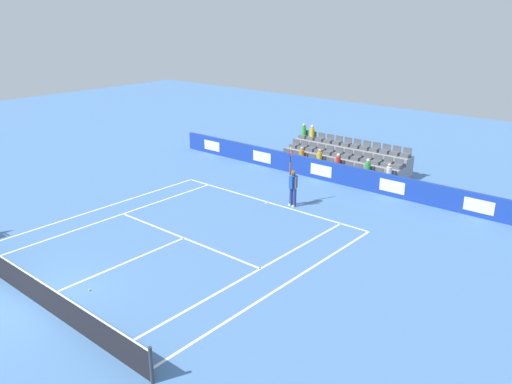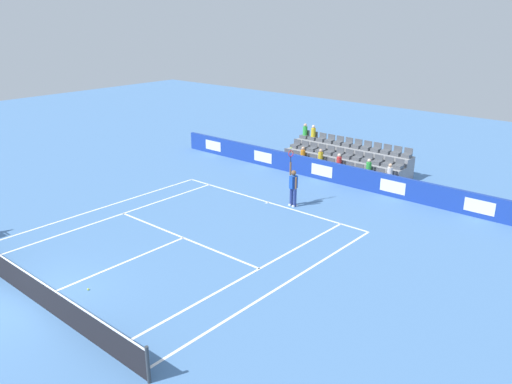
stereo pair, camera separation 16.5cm
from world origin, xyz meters
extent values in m
plane|color=#4C7AB2|center=(0.00, 0.00, 0.00)|extent=(80.00, 80.00, 0.00)
cube|color=white|center=(0.00, -11.89, 0.00)|extent=(10.97, 0.10, 0.01)
cube|color=white|center=(0.00, -6.40, 0.00)|extent=(8.23, 0.10, 0.01)
cube|color=white|center=(0.00, -3.20, 0.00)|extent=(0.10, 6.40, 0.01)
cube|color=white|center=(4.12, -5.95, 0.00)|extent=(0.10, 11.89, 0.01)
cube|color=white|center=(-4.12, -5.95, 0.00)|extent=(0.10, 11.89, 0.01)
cube|color=white|center=(5.49, -5.95, 0.00)|extent=(0.10, 11.89, 0.01)
cube|color=white|center=(-5.49, -5.95, 0.00)|extent=(0.10, 11.89, 0.01)
cube|color=white|center=(0.00, -11.79, 0.00)|extent=(0.10, 0.20, 0.01)
cube|color=#193899|center=(0.00, -16.60, 0.55)|extent=(21.09, 0.20, 1.10)
cube|color=white|center=(-8.43, -16.49, 0.55)|extent=(1.35, 0.01, 0.61)
cube|color=white|center=(-4.22, -16.49, 0.55)|extent=(1.35, 0.01, 0.61)
cube|color=white|center=(0.00, -16.49, 0.55)|extent=(1.35, 0.01, 0.61)
cube|color=white|center=(4.22, -16.49, 0.55)|extent=(1.35, 0.01, 0.61)
cube|color=white|center=(8.43, -16.49, 0.55)|extent=(1.35, 0.01, 0.61)
cylinder|color=#33383D|center=(-5.94, 0.00, 0.54)|extent=(0.10, 0.10, 1.07)
cube|color=black|center=(0.00, 0.00, 0.46)|extent=(11.77, 0.02, 0.92)
cube|color=white|center=(0.00, 0.00, 0.94)|extent=(11.77, 0.04, 0.04)
cylinder|color=navy|center=(-1.32, -12.26, 0.45)|extent=(0.16, 0.16, 0.90)
cylinder|color=navy|center=(-1.09, -12.30, 0.45)|extent=(0.16, 0.16, 0.90)
cube|color=white|center=(-1.32, -12.26, 0.04)|extent=(0.16, 0.28, 0.08)
cube|color=white|center=(-1.09, -12.30, 0.04)|extent=(0.16, 0.28, 0.08)
cube|color=#1947B2|center=(-1.21, -12.28, 1.20)|extent=(0.28, 0.39, 0.60)
sphere|color=brown|center=(-1.21, -12.28, 1.66)|extent=(0.24, 0.24, 0.24)
cylinder|color=brown|center=(-0.99, -12.32, 1.81)|extent=(0.09, 0.09, 0.62)
cylinder|color=brown|center=(-1.41, -12.19, 1.22)|extent=(0.09, 0.09, 0.56)
cylinder|color=black|center=(-0.99, -12.32, 2.26)|extent=(0.04, 0.04, 0.28)
torus|color=red|center=(-0.99, -12.32, 2.54)|extent=(0.08, 0.31, 0.31)
sphere|color=#D1E533|center=(-0.99, -12.32, 2.82)|extent=(0.07, 0.07, 0.07)
cube|color=gray|center=(0.00, -17.68, 0.21)|extent=(7.44, 0.95, 0.42)
cube|color=#545960|center=(-3.41, -17.68, 0.52)|extent=(0.48, 0.44, 0.20)
cube|color=#545960|center=(-3.41, -17.88, 0.77)|extent=(0.48, 0.04, 0.30)
cube|color=#545960|center=(-2.79, -17.68, 0.52)|extent=(0.48, 0.44, 0.20)
cube|color=#545960|center=(-2.79, -17.88, 0.77)|extent=(0.48, 0.04, 0.30)
cube|color=#545960|center=(-2.17, -17.68, 0.52)|extent=(0.48, 0.44, 0.20)
cube|color=#545960|center=(-2.17, -17.88, 0.77)|extent=(0.48, 0.04, 0.30)
cube|color=#545960|center=(-1.55, -17.68, 0.52)|extent=(0.48, 0.44, 0.20)
cube|color=#545960|center=(-1.55, -17.88, 0.77)|extent=(0.48, 0.04, 0.30)
cube|color=#545960|center=(-0.93, -17.68, 0.52)|extent=(0.48, 0.44, 0.20)
cube|color=#545960|center=(-0.93, -17.88, 0.77)|extent=(0.48, 0.04, 0.30)
cube|color=#545960|center=(-0.31, -17.68, 0.52)|extent=(0.48, 0.44, 0.20)
cube|color=#545960|center=(-0.31, -17.88, 0.77)|extent=(0.48, 0.04, 0.30)
cube|color=#545960|center=(0.31, -17.68, 0.52)|extent=(0.48, 0.44, 0.20)
cube|color=#545960|center=(0.31, -17.88, 0.77)|extent=(0.48, 0.04, 0.30)
cube|color=#545960|center=(0.93, -17.68, 0.52)|extent=(0.48, 0.44, 0.20)
cube|color=#545960|center=(0.93, -17.88, 0.77)|extent=(0.48, 0.04, 0.30)
cube|color=#545960|center=(1.55, -17.68, 0.52)|extent=(0.48, 0.44, 0.20)
cube|color=#545960|center=(1.55, -17.88, 0.77)|extent=(0.48, 0.04, 0.30)
cube|color=#545960|center=(2.17, -17.68, 0.52)|extent=(0.48, 0.44, 0.20)
cube|color=#545960|center=(2.17, -17.88, 0.77)|extent=(0.48, 0.04, 0.30)
cube|color=#545960|center=(2.79, -17.68, 0.52)|extent=(0.48, 0.44, 0.20)
cube|color=#545960|center=(2.79, -17.88, 0.77)|extent=(0.48, 0.04, 0.30)
cube|color=#545960|center=(3.41, -17.68, 0.52)|extent=(0.48, 0.44, 0.20)
cube|color=#545960|center=(3.41, -17.88, 0.77)|extent=(0.48, 0.04, 0.30)
cube|color=gray|center=(0.00, -18.63, 0.42)|extent=(7.44, 0.95, 0.84)
cube|color=#545960|center=(-3.41, -18.63, 0.94)|extent=(0.48, 0.44, 0.20)
cube|color=#545960|center=(-3.41, -18.83, 1.19)|extent=(0.48, 0.04, 0.30)
cube|color=#545960|center=(-2.79, -18.63, 0.94)|extent=(0.48, 0.44, 0.20)
cube|color=#545960|center=(-2.79, -18.83, 1.19)|extent=(0.48, 0.04, 0.30)
cube|color=#545960|center=(-2.17, -18.63, 0.94)|extent=(0.48, 0.44, 0.20)
cube|color=#545960|center=(-2.17, -18.83, 1.19)|extent=(0.48, 0.04, 0.30)
cube|color=#545960|center=(-1.55, -18.63, 0.94)|extent=(0.48, 0.44, 0.20)
cube|color=#545960|center=(-1.55, -18.83, 1.19)|extent=(0.48, 0.04, 0.30)
cube|color=#545960|center=(-0.93, -18.63, 0.94)|extent=(0.48, 0.44, 0.20)
cube|color=#545960|center=(-0.93, -18.83, 1.19)|extent=(0.48, 0.04, 0.30)
cube|color=#545960|center=(-0.31, -18.63, 0.94)|extent=(0.48, 0.44, 0.20)
cube|color=#545960|center=(-0.31, -18.83, 1.19)|extent=(0.48, 0.04, 0.30)
cube|color=#545960|center=(0.31, -18.63, 0.94)|extent=(0.48, 0.44, 0.20)
cube|color=#545960|center=(0.31, -18.83, 1.19)|extent=(0.48, 0.04, 0.30)
cube|color=#545960|center=(0.93, -18.63, 0.94)|extent=(0.48, 0.44, 0.20)
cube|color=#545960|center=(0.93, -18.83, 1.19)|extent=(0.48, 0.04, 0.30)
cube|color=#545960|center=(1.55, -18.63, 0.94)|extent=(0.48, 0.44, 0.20)
cube|color=#545960|center=(1.55, -18.83, 1.19)|extent=(0.48, 0.04, 0.30)
cube|color=#545960|center=(2.17, -18.63, 0.94)|extent=(0.48, 0.44, 0.20)
cube|color=#545960|center=(2.17, -18.83, 1.19)|extent=(0.48, 0.04, 0.30)
cube|color=#545960|center=(2.79, -18.63, 0.94)|extent=(0.48, 0.44, 0.20)
cube|color=#545960|center=(2.79, -18.83, 1.19)|extent=(0.48, 0.04, 0.30)
cube|color=#545960|center=(3.41, -18.63, 0.94)|extent=(0.48, 0.44, 0.20)
cube|color=#545960|center=(3.41, -18.83, 1.19)|extent=(0.48, 0.04, 0.30)
cube|color=gray|center=(0.00, -19.58, 0.63)|extent=(7.44, 0.95, 1.26)
cube|color=#545960|center=(-3.41, -19.58, 1.36)|extent=(0.48, 0.44, 0.20)
cube|color=#545960|center=(-3.41, -19.78, 1.61)|extent=(0.48, 0.04, 0.30)
cube|color=#545960|center=(-2.79, -19.58, 1.36)|extent=(0.48, 0.44, 0.20)
cube|color=#545960|center=(-2.79, -19.78, 1.61)|extent=(0.48, 0.04, 0.30)
cube|color=#545960|center=(-2.17, -19.58, 1.36)|extent=(0.48, 0.44, 0.20)
cube|color=#545960|center=(-2.17, -19.78, 1.61)|extent=(0.48, 0.04, 0.30)
cube|color=#545960|center=(-1.55, -19.58, 1.36)|extent=(0.48, 0.44, 0.20)
cube|color=#545960|center=(-1.55, -19.78, 1.61)|extent=(0.48, 0.04, 0.30)
cube|color=#545960|center=(-0.93, -19.58, 1.36)|extent=(0.48, 0.44, 0.20)
cube|color=#545960|center=(-0.93, -19.78, 1.61)|extent=(0.48, 0.04, 0.30)
cube|color=#545960|center=(-0.31, -19.58, 1.36)|extent=(0.48, 0.44, 0.20)
cube|color=#545960|center=(-0.31, -19.78, 1.61)|extent=(0.48, 0.04, 0.30)
cube|color=#545960|center=(0.31, -19.58, 1.36)|extent=(0.48, 0.44, 0.20)
cube|color=#545960|center=(0.31, -19.78, 1.61)|extent=(0.48, 0.04, 0.30)
cube|color=#545960|center=(0.93, -19.58, 1.36)|extent=(0.48, 0.44, 0.20)
cube|color=#545960|center=(0.93, -19.78, 1.61)|extent=(0.48, 0.04, 0.30)
cube|color=#545960|center=(1.55, -19.58, 1.36)|extent=(0.48, 0.44, 0.20)
cube|color=#545960|center=(1.55, -19.78, 1.61)|extent=(0.48, 0.04, 0.30)
cube|color=#545960|center=(2.17, -19.58, 1.36)|extent=(0.48, 0.44, 0.20)
cube|color=#545960|center=(2.17, -19.78, 1.61)|extent=(0.48, 0.04, 0.30)
cube|color=#545960|center=(2.79, -19.58, 1.36)|extent=(0.48, 0.44, 0.20)
cube|color=#545960|center=(2.79, -19.78, 1.61)|extent=(0.48, 0.04, 0.30)
cube|color=#545960|center=(3.41, -19.58, 1.36)|extent=(0.48, 0.44, 0.20)
cube|color=#545960|center=(3.41, -19.78, 1.61)|extent=(0.48, 0.04, 0.30)
cylinder|color=white|center=(-3.41, -17.73, 0.87)|extent=(0.28, 0.28, 0.50)
sphere|color=#D3A884|center=(-3.41, -17.73, 1.22)|extent=(0.20, 0.20, 0.20)
cylinder|color=red|center=(-0.31, -17.73, 0.86)|extent=(0.28, 0.28, 0.49)
sphere|color=beige|center=(-0.31, -17.73, 1.21)|extent=(0.20, 0.20, 0.20)
cylinder|color=green|center=(3.41, -19.63, 1.73)|extent=(0.28, 0.28, 0.54)
sphere|color=#D3A884|center=(3.41, -19.63, 2.10)|extent=(0.20, 0.20, 0.20)
cylinder|color=green|center=(-2.17, -17.73, 0.89)|extent=(0.28, 0.28, 0.53)
sphere|color=beige|center=(-2.17, -17.73, 1.25)|extent=(0.20, 0.20, 0.20)
cylinder|color=yellow|center=(2.79, -19.63, 1.72)|extent=(0.28, 0.28, 0.52)
sphere|color=beige|center=(2.79, -19.63, 2.08)|extent=(0.20, 0.20, 0.20)
cylinder|color=yellow|center=(0.93, -17.73, 0.89)|extent=(0.28, 0.28, 0.54)
sphere|color=#D3A884|center=(0.93, -17.73, 1.26)|extent=(0.20, 0.20, 0.20)
cylinder|color=orange|center=(2.17, -17.73, 0.85)|extent=(0.28, 0.28, 0.46)
sphere|color=#D3A884|center=(2.17, -17.73, 1.18)|extent=(0.20, 0.20, 0.20)
sphere|color=#D1E533|center=(-0.76, -1.51, 0.03)|extent=(0.07, 0.07, 0.07)
camera|label=1|loc=(-14.75, 6.37, 8.82)|focal=36.14mm
camera|label=2|loc=(-14.88, 6.27, 8.82)|focal=36.14mm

